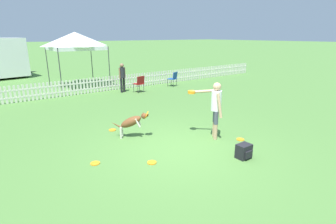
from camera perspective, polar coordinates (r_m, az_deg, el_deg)
The scene contains 13 objects.
ground_plane at distance 6.82m, azimuth 2.34°, elevation -8.04°, with size 240.00×240.00×0.00m, color #4C7A38.
handler_person at distance 7.34m, azimuth 10.16°, elevation 1.73°, with size 0.69×1.01×1.59m.
leaping_dog at distance 7.47m, azimuth -7.83°, elevation -2.09°, with size 0.95×0.77×0.78m.
frisbee_near_handler at distance 7.65m, azimuth 15.47°, elevation -5.77°, with size 0.22×0.22×0.02m.
frisbee_near_dog at distance 6.13m, azimuth -3.54°, elevation -10.91°, with size 0.22×0.22×0.02m.
frisbee_midfield at distance 8.26m, azimuth -12.01°, elevation -3.84°, with size 0.22×0.22×0.02m.
frisbee_far_scatter at distance 6.31m, azimuth -15.58°, elevation -10.71°, with size 0.22×0.22×0.02m.
backpack_on_grass at distance 6.54m, azimuth 16.20°, elevation -8.22°, with size 0.34×0.30×0.35m.
picket_fence at distance 13.57m, azimuth -19.13°, elevation 5.16°, with size 25.96×0.04×0.76m.
folding_chair_blue_left at distance 13.40m, azimuth -6.23°, elevation 6.38°, with size 0.48×0.50×0.84m.
folding_chair_center at distance 14.96m, azimuth 1.18°, elevation 7.47°, with size 0.57×0.58×0.82m.
canopy_tent_main at distance 15.58m, azimuth -19.52°, elevation 14.36°, with size 2.65×2.65×2.98m.
spectator_standing at distance 13.52m, azimuth -9.93°, elevation 7.90°, with size 0.40×0.27×1.46m.
Camera 1 is at (-3.90, -4.83, 2.83)m, focal length 28.00 mm.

